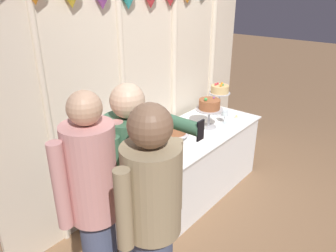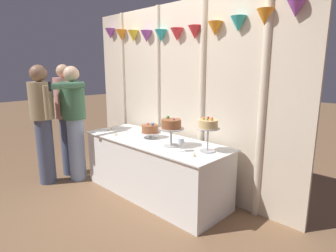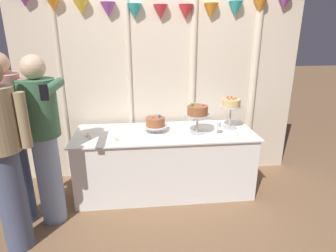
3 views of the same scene
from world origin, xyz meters
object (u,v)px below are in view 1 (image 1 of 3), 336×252
(cake_display_center, at_px, (209,106))
(guest_girl_blue_dress, at_px, (133,191))
(wine_glass, at_px, (225,113))
(tealight_near_left, at_px, (136,172))
(tealight_near_right, at_px, (166,162))
(tealight_far_right, at_px, (236,117))
(cake_table, at_px, (183,168))
(cake_display_leftmost, at_px, (175,129))
(cake_display_rightmost, at_px, (220,92))
(guest_man_pink_jacket, at_px, (96,209))
(guest_man_dark_suit, at_px, (153,230))
(tealight_far_left, at_px, (126,171))

(cake_display_center, distance_m, guest_girl_blue_dress, 1.60)
(wine_glass, height_order, tealight_near_left, wine_glass)
(tealight_near_right, distance_m, tealight_far_right, 1.34)
(cake_table, height_order, cake_display_leftmost, cake_display_leftmost)
(cake_table, distance_m, wine_glass, 0.77)
(cake_display_leftmost, xyz_separation_m, tealight_far_right, (0.90, -0.20, -0.10))
(tealight_near_left, distance_m, tealight_far_right, 1.61)
(cake_display_rightmost, bearing_deg, tealight_near_right, -168.29)
(cake_display_center, relative_size, tealight_near_left, 7.86)
(guest_man_pink_jacket, relative_size, guest_girl_blue_dress, 1.01)
(cake_table, distance_m, tealight_near_right, 0.69)
(tealight_near_right, xyz_separation_m, guest_man_pink_jacket, (-0.94, -0.22, 0.18))
(cake_table, xyz_separation_m, tealight_far_right, (0.80, -0.17, 0.38))
(cake_display_center, bearing_deg, cake_display_rightmost, 17.05)
(guest_girl_blue_dress, bearing_deg, wine_glass, 10.31)
(guest_girl_blue_dress, distance_m, guest_man_dark_suit, 0.41)
(tealight_near_right, distance_m, guest_man_pink_jacket, 0.98)
(cake_display_leftmost, height_order, cake_display_center, cake_display_center)
(cake_display_rightmost, relative_size, tealight_near_left, 8.51)
(guest_man_dark_suit, bearing_deg, cake_table, 30.41)
(guest_man_dark_suit, bearing_deg, wine_glass, 19.11)
(wine_glass, distance_m, tealight_near_right, 1.12)
(cake_display_center, bearing_deg, guest_man_pink_jacket, -168.68)
(tealight_near_left, relative_size, guest_girl_blue_dress, 0.03)
(tealight_near_right, relative_size, tealight_far_right, 1.30)
(cake_display_rightmost, height_order, guest_man_dark_suit, guest_man_dark_suit)
(cake_display_rightmost, bearing_deg, cake_display_leftmost, -177.62)
(tealight_far_left, bearing_deg, tealight_far_right, -4.43)
(tealight_far_left, distance_m, tealight_near_right, 0.36)
(cake_table, bearing_deg, tealight_near_left, -172.16)
(tealight_near_left, height_order, guest_man_pink_jacket, guest_man_pink_jacket)
(wine_glass, distance_m, tealight_far_left, 1.45)
(tealight_near_right, bearing_deg, tealight_far_left, 153.14)
(cake_display_center, bearing_deg, tealight_far_left, 179.14)
(cake_display_leftmost, distance_m, tealight_far_right, 0.93)
(tealight_near_right, height_order, guest_man_dark_suit, guest_man_dark_suit)
(cake_table, xyz_separation_m, tealight_near_left, (-0.82, -0.11, 0.38))
(cake_table, xyz_separation_m, guest_man_pink_jacket, (-1.48, -0.43, 0.56))
(tealight_far_right, bearing_deg, cake_table, 168.03)
(tealight_far_left, bearing_deg, cake_display_center, -0.86)
(guest_girl_blue_dress, bearing_deg, cake_table, 20.95)
(tealight_near_left, distance_m, tealight_near_right, 0.29)
(guest_girl_blue_dress, bearing_deg, tealight_far_right, 8.16)
(cake_display_leftmost, bearing_deg, cake_display_rightmost, 2.38)
(guest_man_pink_jacket, bearing_deg, tealight_near_right, 13.41)
(cake_display_center, xyz_separation_m, tealight_far_right, (0.43, -0.11, -0.23))
(tealight_near_right, xyz_separation_m, tealight_far_right, (1.33, 0.03, -0.00))
(cake_table, relative_size, wine_glass, 13.81)
(cake_table, xyz_separation_m, guest_man_dark_suit, (-1.39, -0.81, 0.56))
(cake_table, height_order, tealight_near_left, tealight_near_left)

